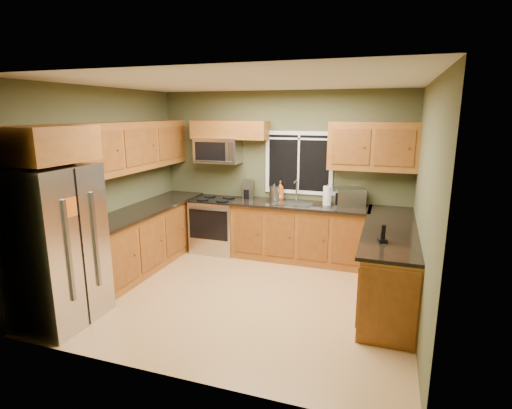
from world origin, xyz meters
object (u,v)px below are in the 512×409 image
Objects in this scene: refrigerator at (56,246)px; soap_bottle_c at (279,194)px; toaster_oven at (349,197)px; coffee_maker at (248,190)px; range at (216,224)px; microwave at (218,150)px; kettle at (274,193)px; soap_bottle_a at (280,190)px; paper_towel_roll at (327,196)px; cordless_phone at (383,237)px.

refrigerator is 10.09× the size of soap_bottle_c.
toaster_oven is 1.80× the size of coffee_maker.
microwave is (-0.00, 0.14, 1.26)m from range.
toaster_oven is at bearing -4.20° from soap_bottle_c.
soap_bottle_c is at bearing 175.80° from toaster_oven.
refrigerator reaches higher than coffee_maker.
kettle is (1.00, 0.11, 0.61)m from range.
range is 3.21× the size of kettle.
soap_bottle_a is at bearing 5.03° from microwave.
coffee_maker is at bearing 179.22° from toaster_oven.
refrigerator is at bearing -120.38° from kettle.
coffee_maker reaches higher than toaster_oven.
kettle is (1.69, 2.88, 0.17)m from refrigerator.
coffee_maker is (0.52, 0.03, -0.65)m from microwave.
kettle reaches higher than toaster_oven.
paper_towel_roll is 1.83× the size of soap_bottle_c.
range is at bearing -167.86° from soap_bottle_a.
paper_towel_roll is 1.06× the size of soap_bottle_a.
microwave is at bearing 76.66° from refrigerator.
coffee_maker is 0.56m from soap_bottle_a.
microwave is at bearing 90.02° from range.
kettle is at bearing 135.86° from cordless_phone.
range is 1.74× the size of toaster_oven.
paper_towel_roll is (1.87, 0.07, 0.62)m from range.
microwave is at bearing -176.35° from coffee_maker.
coffee_maker is 0.98× the size of soap_bottle_a.
soap_bottle_c is at bearing 133.08° from cordless_phone.
kettle is at bearing 6.35° from range.
kettle is (1.00, -0.02, -0.66)m from microwave.
soap_bottle_c is (-0.82, 0.16, -0.06)m from paper_towel_roll.
microwave is 2.48× the size of soap_bottle_a.
paper_towel_roll reaches higher than cordless_phone.
soap_bottle_c is at bearing 12.38° from range.
refrigerator is 3.34× the size of toaster_oven.
paper_towel_roll reaches higher than coffee_maker.
microwave is 1.41× the size of toaster_oven.
paper_towel_roll is 1.60× the size of cordless_phone.
coffee_maker is at bearing 173.14° from kettle.
soap_bottle_a is 1.72× the size of soap_bottle_c.
soap_bottle_a is at bearing 59.13° from kettle.
coffee_maker is at bearing -173.43° from soap_bottle_c.
range is at bearing -89.98° from microwave.
kettle is 0.87m from paper_towel_roll.
coffee_maker is 1.03× the size of kettle.
microwave is 4.26× the size of soap_bottle_c.
microwave is 1.27m from soap_bottle_c.
refrigerator is 8.83× the size of cordless_phone.
range is at bearing -173.65° from kettle.
paper_towel_roll is at bearing -2.13° from microwave.
soap_bottle_a is (-0.80, 0.16, 0.01)m from paper_towel_roll.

